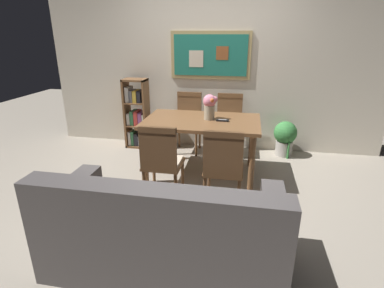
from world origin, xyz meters
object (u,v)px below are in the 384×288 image
bookshelf (137,116)px  dining_chair_far_left (188,117)px  dining_table (202,127)px  dining_chair_far_right (229,119)px  leather_couch (164,233)px  tv_remote (223,120)px  flower_vase (210,105)px  dining_chair_near_right (223,164)px  dining_chair_near_left (161,158)px  potted_ivy (285,137)px

bookshelf → dining_chair_far_left: bearing=-0.4°
dining_table → dining_chair_far_right: dining_chair_far_right is taller
leather_couch → tv_remote: 1.79m
flower_vase → dining_chair_far_left: bearing=118.4°
dining_chair_near_right → bookshelf: bookshelf is taller
dining_chair_far_right → dining_chair_near_left: size_ratio=1.00×
dining_chair_far_right → tv_remote: dining_chair_far_right is taller
dining_chair_far_right → leather_couch: 2.61m
dining_table → flower_vase: 0.30m
dining_chair_far_left → bookshelf: bearing=179.6°
dining_chair_near_right → potted_ivy: dining_chair_near_right is taller
dining_chair_near_left → dining_table: bearing=70.0°
bookshelf → tv_remote: bearing=-31.0°
dining_chair_near_right → dining_chair_near_left: (-0.65, 0.02, 0.00)m
dining_chair_near_right → dining_chair_near_left: same height
flower_vase → potted_ivy: bearing=38.2°
potted_ivy → tv_remote: tv_remote is taller
dining_chair_near_right → leather_couch: (-0.37, -0.89, -0.22)m
potted_ivy → tv_remote: bearing=-134.5°
dining_chair_near_right → potted_ivy: bearing=65.3°
dining_chair_near_right → flower_vase: 1.01m
dining_chair_near_right → tv_remote: 0.86m
dining_table → leather_couch: (-0.02, -1.74, -0.33)m
dining_table → dining_chair_far_right: bearing=71.2°
dining_table → dining_chair_far_left: (-0.34, 0.84, -0.11)m
dining_chair_far_right → flower_vase: (-0.20, -0.80, 0.39)m
dining_table → bookshelf: bearing=144.5°
dining_chair_far_right → flower_vase: size_ratio=2.89×
leather_couch → bookshelf: (-1.17, 2.59, 0.20)m
dining_chair_far_right → potted_ivy: (0.85, 0.03, -0.24)m
dining_chair_near_right → leather_couch: bearing=-112.4°
leather_couch → potted_ivy: 2.85m
leather_couch → tv_remote: bearing=80.8°
dining_chair_near_left → dining_chair_far_left: bearing=91.5°
dining_table → dining_chair_far_right: (0.29, 0.84, -0.11)m
potted_ivy → tv_remote: size_ratio=3.53×
dining_chair_far_left → potted_ivy: size_ratio=1.65×
dining_table → leather_couch: size_ratio=0.80×
bookshelf → tv_remote: (1.45, -0.87, 0.24)m
flower_vase → dining_chair_far_right: bearing=76.0°
dining_chair_far_right → dining_chair_near_right: (0.06, -1.69, 0.00)m
dining_chair_far_right → dining_chair_near_right: size_ratio=1.00×
dining_chair_near_left → potted_ivy: dining_chair_near_left is taller
dining_chair_near_left → dining_chair_far_right: bearing=70.6°
dining_chair_near_left → tv_remote: size_ratio=5.81×
dining_chair_far_left → leather_couch: bearing=-82.8°
potted_ivy → flower_vase: (-1.05, -0.83, 0.63)m
dining_table → leather_couch: leather_couch is taller
leather_couch → potted_ivy: (1.16, 2.61, -0.02)m
flower_vase → bookshelf: bearing=147.8°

